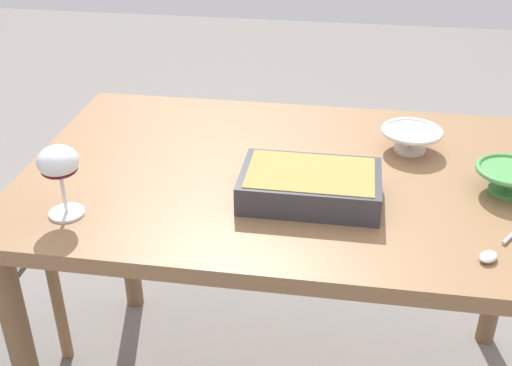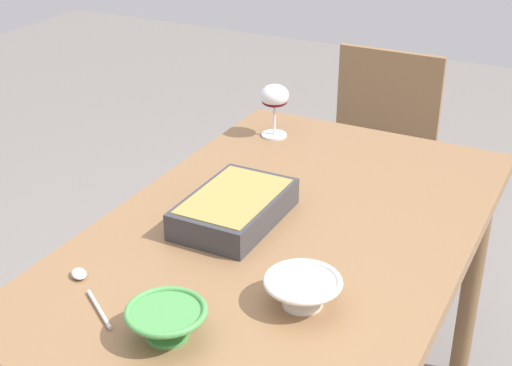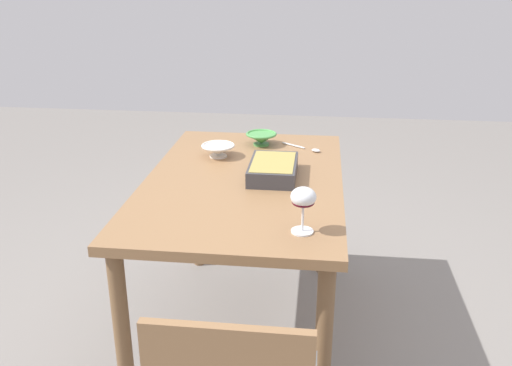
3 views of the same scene
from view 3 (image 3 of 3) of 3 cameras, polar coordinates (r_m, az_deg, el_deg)
The scene contains 7 objects.
ground_plane at distance 2.66m, azimuth -1.11°, elevation -15.03°, with size 8.00×8.00×0.00m, color gray.
dining_table at distance 2.32m, azimuth -1.23°, elevation -1.66°, with size 1.31×0.81×0.76m.
wine_glass at distance 1.79m, azimuth 4.89°, elevation -1.76°, with size 0.08×0.08×0.16m.
casserole_dish at distance 2.29m, azimuth 1.78°, elevation 1.52°, with size 0.30×0.19×0.07m.
mixing_bowl at distance 2.54m, azimuth -3.92°, elevation 3.46°, with size 0.15×0.15×0.06m.
small_bowl at distance 2.70m, azimuth 0.55°, elevation 4.67°, with size 0.15×0.15×0.06m.
serving_spoon at distance 2.64m, azimuth 5.45°, elevation 3.53°, with size 0.14×0.19×0.01m.
Camera 3 is at (2.11, 0.30, 1.58)m, focal length 38.85 mm.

